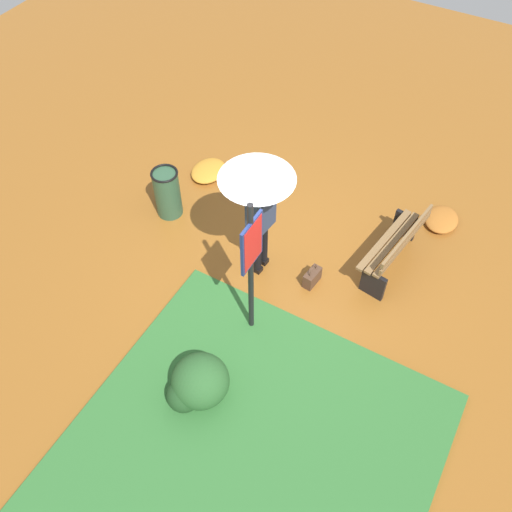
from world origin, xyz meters
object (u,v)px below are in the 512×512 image
Objects in this scene: info_sign_post at (251,258)px; park_bench at (395,246)px; person_with_umbrella at (259,193)px; handbag at (312,277)px; trash_bin at (167,193)px.

info_sign_post is 1.64× the size of park_bench.
person_with_umbrella is 1.46× the size of park_bench.
park_bench reaches higher than handbag.
info_sign_post reaches higher than park_bench.
person_with_umbrella is at bearing -57.19° from park_bench.
park_bench is (-1.05, 1.62, -1.15)m from person_with_umbrella.
handbag is at bearing 86.39° from trash_bin.
person_with_umbrella is 5.53× the size of handbag.
info_sign_post is at bearing -32.42° from park_bench.
park_bench is (-0.87, 0.85, 0.28)m from handbag.
person_with_umbrella reaches higher than handbag.
person_with_umbrella is 2.45× the size of trash_bin.
trash_bin reaches higher than park_bench.
person_with_umbrella is 0.97m from info_sign_post.
handbag is 2.59m from trash_bin.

